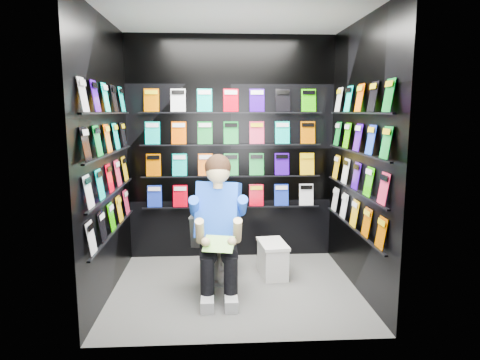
{
  "coord_description": "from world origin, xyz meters",
  "views": [
    {
      "loc": [
        -0.19,
        -3.99,
        1.74
      ],
      "look_at": [
        0.06,
        0.15,
        1.07
      ],
      "focal_mm": 32.0,
      "sensor_mm": 36.0,
      "label": 1
    }
  ],
  "objects": [
    {
      "name": "held_comic",
      "position": [
        -0.16,
        -0.36,
        0.58
      ],
      "size": [
        0.3,
        0.22,
        0.11
      ],
      "primitive_type": "cube",
      "rotation": [
        -0.96,
        0.0,
        -0.24
      ],
      "color": "#38B569",
      "rests_on": "reader"
    },
    {
      "name": "toilet",
      "position": [
        -0.16,
        0.37,
        0.37
      ],
      "size": [
        0.59,
        0.83,
        0.73
      ],
      "primitive_type": "imported",
      "rotation": [
        0.0,
        0.0,
        2.9
      ],
      "color": "silver",
      "rests_on": "floor"
    },
    {
      "name": "longbox",
      "position": [
        0.41,
        0.33,
        0.17
      ],
      "size": [
        0.29,
        0.47,
        0.33
      ],
      "primitive_type": "cube",
      "rotation": [
        0.0,
        0.0,
        0.1
      ],
      "color": "silver",
      "rests_on": "floor"
    },
    {
      "name": "wall_front",
      "position": [
        0.0,
        -1.0,
        1.3
      ],
      "size": [
        2.4,
        0.04,
        2.6
      ],
      "primitive_type": "cube",
      "color": "black",
      "rests_on": "floor"
    },
    {
      "name": "comics_right",
      "position": [
        1.17,
        0.0,
        1.31
      ],
      "size": [
        0.06,
        1.7,
        1.37
      ],
      "primitive_type": null,
      "color": "#F85A00",
      "rests_on": "wall_right"
    },
    {
      "name": "wall_right",
      "position": [
        1.2,
        0.0,
        1.3
      ],
      "size": [
        0.04,
        2.0,
        2.6
      ],
      "primitive_type": "cube",
      "color": "black",
      "rests_on": "floor"
    },
    {
      "name": "comics_back",
      "position": [
        0.0,
        0.97,
        1.31
      ],
      "size": [
        2.1,
        0.06,
        1.37
      ],
      "primitive_type": null,
      "color": "#F85A00",
      "rests_on": "wall_back"
    },
    {
      "name": "longbox_lid",
      "position": [
        0.41,
        0.33,
        0.35
      ],
      "size": [
        0.31,
        0.49,
        0.03
      ],
      "primitive_type": "cube",
      "rotation": [
        0.0,
        0.0,
        0.1
      ],
      "color": "silver",
      "rests_on": "longbox"
    },
    {
      "name": "reader",
      "position": [
        -0.16,
        -0.01,
        0.79
      ],
      "size": [
        0.72,
        0.91,
        1.48
      ],
      "primitive_type": null,
      "rotation": [
        0.0,
        0.0,
        -0.24
      ],
      "color": "blue",
      "rests_on": "toilet"
    },
    {
      "name": "ceiling",
      "position": [
        0.0,
        0.0,
        2.6
      ],
      "size": [
        2.4,
        2.4,
        0.0
      ],
      "primitive_type": "plane",
      "color": "white",
      "rests_on": "floor"
    },
    {
      "name": "comics_left",
      "position": [
        -1.17,
        0.0,
        1.31
      ],
      "size": [
        0.06,
        1.7,
        1.37
      ],
      "primitive_type": null,
      "color": "#F85A00",
      "rests_on": "wall_left"
    },
    {
      "name": "wall_left",
      "position": [
        -1.2,
        0.0,
        1.3
      ],
      "size": [
        0.04,
        2.0,
        2.6
      ],
      "primitive_type": "cube",
      "color": "black",
      "rests_on": "floor"
    },
    {
      "name": "wall_back",
      "position": [
        0.0,
        1.0,
        1.3
      ],
      "size": [
        2.4,
        0.04,
        2.6
      ],
      "primitive_type": "cube",
      "color": "black",
      "rests_on": "floor"
    },
    {
      "name": "floor",
      "position": [
        0.0,
        0.0,
        0.0
      ],
      "size": [
        2.4,
        2.4,
        0.0
      ],
      "primitive_type": "plane",
      "color": "#60605E",
      "rests_on": "ground"
    }
  ]
}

